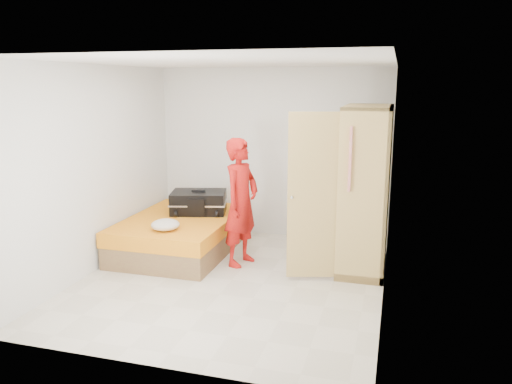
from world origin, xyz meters
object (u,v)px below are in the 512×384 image
(person, at_px, (241,202))
(round_cushion, at_px, (165,225))
(bed, at_px, (181,234))
(suitcase, at_px, (199,202))
(wardrobe, at_px, (361,193))

(person, xyz_separation_m, round_cushion, (-0.91, -0.39, -0.27))
(bed, xyz_separation_m, round_cushion, (0.07, -0.63, 0.32))
(suitcase, bearing_deg, person, -49.39)
(wardrobe, height_order, round_cushion, wardrobe)
(bed, relative_size, wardrobe, 0.96)
(person, bearing_deg, bed, 91.42)
(wardrobe, distance_m, round_cushion, 2.55)
(bed, distance_m, person, 1.17)
(wardrobe, xyz_separation_m, person, (-1.52, -0.25, -0.16))
(suitcase, distance_m, round_cushion, 0.97)
(bed, distance_m, wardrobe, 2.61)
(wardrobe, relative_size, suitcase, 2.28)
(bed, distance_m, suitcase, 0.54)
(person, bearing_deg, round_cushion, 128.20)
(wardrobe, relative_size, round_cushion, 5.68)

